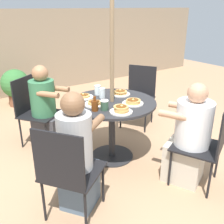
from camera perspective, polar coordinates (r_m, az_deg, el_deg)
The scene contains 21 objects.
ground_plane at distance 3.46m, azimuth 0.00°, elevation -9.53°, with size 12.00×12.00×0.00m, color tan.
back_fence at distance 5.97m, azimuth -18.27°, elevation 12.06°, with size 10.00×0.06×1.76m, color gray.
patio_table at distance 3.18m, azimuth 0.00°, elevation -0.03°, with size 1.06×1.06×0.76m.
umbrella_pole at distance 3.03m, azimuth 0.00°, elevation 8.44°, with size 0.05×0.05×2.20m, color #846B4C.
patio_chair_north at distance 2.86m, azimuth 20.09°, elevation -6.04°, with size 0.63×0.63×0.94m.
diner_north at distance 2.90m, azimuth 16.42°, elevation -5.66°, with size 0.52×0.57×1.12m.
patio_chair_east at distance 4.22m, azimuth 5.95°, elevation 4.23°, with size 0.66×0.66×0.94m.
patio_chair_south at distance 3.73m, azimuth -16.68°, elevation 0.94°, with size 0.66×0.66×0.94m.
diner_south at distance 3.63m, azimuth -14.29°, elevation 0.42°, with size 0.52×0.55×1.12m.
patio_chair_west at distance 2.30m, azimuth -9.67°, elevation -12.22°, with size 0.67×0.67×0.94m.
diner_west at distance 2.43m, azimuth -7.62°, elevation -9.65°, with size 0.53×0.50×1.17m.
pancake_plate_a at distance 3.36m, azimuth 1.84°, elevation 4.15°, with size 0.25×0.25×0.06m.
pancake_plate_b at distance 3.27m, azimuth -6.23°, elevation 3.38°, with size 0.25×0.25×0.05m.
pancake_plate_c at distance 3.05m, azimuth 4.58°, elevation 2.15°, with size 0.25×0.25×0.06m.
pancake_plate_d at distance 2.79m, azimuth 2.01°, elevation 0.47°, with size 0.25×0.25×0.08m.
pancake_plate_e at distance 3.02m, azimuth -3.85°, elevation 1.88°, with size 0.25×0.25×0.05m.
syrup_bottle at distance 2.83m, azimuth -3.76°, elevation 1.50°, with size 0.10×0.07×0.17m.
coffee_cup at distance 2.85m, azimuth -1.65°, elevation 1.51°, with size 0.09×0.09×0.11m.
drinking_glass_a at distance 3.36m, azimuth -3.17°, elevation 4.79°, with size 0.08×0.08×0.12m, color silver.
drinking_glass_b at distance 3.24m, azimuth -2.14°, elevation 4.14°, with size 0.07×0.07×0.12m, color silver.
potted_shrub at distance 5.37m, azimuth -20.28°, elevation 5.48°, with size 0.54×0.54×0.71m.
Camera 1 is at (-1.67, -2.43, 1.81)m, focal length 42.00 mm.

